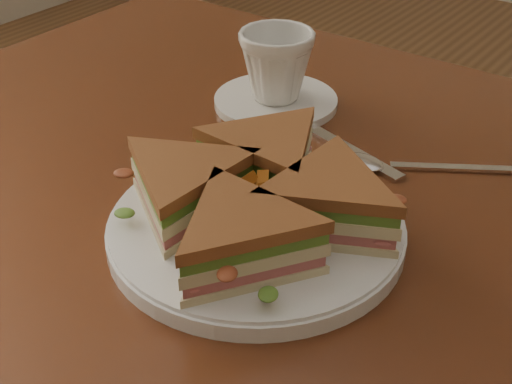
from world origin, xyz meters
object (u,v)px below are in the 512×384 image
plate (256,230)px  coffee_cup (276,65)px  knife (326,137)px  spoon (384,164)px  saucer (276,101)px  sandwich_wedges (256,197)px  table (325,277)px

plate → coffee_cup: (-0.14, 0.24, 0.05)m
knife → coffee_cup: bearing=174.9°
spoon → coffee_cup: 0.20m
saucer → coffee_cup: (0.00, 0.00, 0.05)m
saucer → coffee_cup: coffee_cup is taller
saucer → coffee_cup: size_ratio=1.67×
plate → knife: plate is taller
sandwich_wedges → coffee_cup: (-0.14, 0.24, 0.01)m
table → coffee_cup: (-0.17, 0.15, 0.15)m
spoon → coffee_cup: bearing=130.7°
sandwich_wedges → plate: bearing=45.0°
spoon → saucer: 0.19m
saucer → spoon: bearing=-17.3°
plate → saucer: 0.28m
plate → coffee_cup: bearing=120.9°
plate → coffee_cup: size_ratio=2.98×
sandwich_wedges → coffee_cup: 0.28m
table → spoon: (0.01, 0.09, 0.10)m
table → spoon: bearing=81.6°
sandwich_wedges → knife: 0.21m
plate → spoon: 0.19m
table → saucer: saucer is taller
table → saucer: 0.25m
table → sandwich_wedges: bearing=-105.5°
spoon → saucer: same height
sandwich_wedges → spoon: bearing=78.0°
table → plate: plate is taller
plate → coffee_cup: 0.28m
spoon → knife: 0.08m
spoon → coffee_cup: (-0.18, 0.06, 0.05)m
knife → coffee_cup: (-0.10, 0.04, 0.05)m
sandwich_wedges → spoon: size_ratio=1.94×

